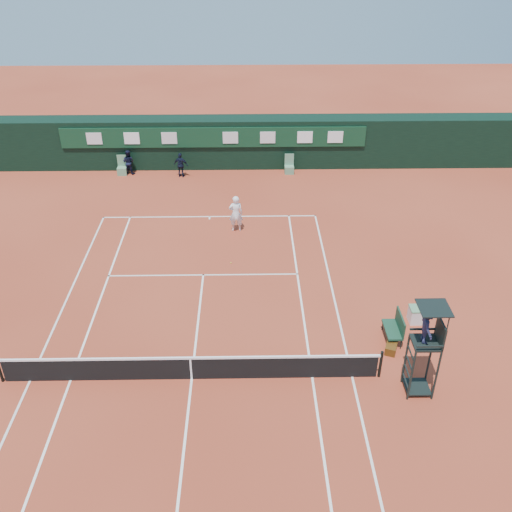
{
  "coord_description": "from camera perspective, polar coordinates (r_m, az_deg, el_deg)",
  "views": [
    {
      "loc": [
        1.94,
        -14.38,
        13.75
      ],
      "look_at": [
        2.3,
        6.0,
        1.2
      ],
      "focal_mm": 40.0,
      "sensor_mm": 36.0,
      "label": 1
    }
  ],
  "objects": [
    {
      "name": "ground",
      "position": [
        19.99,
        -6.44,
        -12.1
      ],
      "size": [
        90.0,
        90.0,
        0.0
      ],
      "primitive_type": "plane",
      "color": "#AF4229",
      "rests_on": "ground"
    },
    {
      "name": "court_lines",
      "position": [
        19.98,
        -6.44,
        -12.08
      ],
      "size": [
        11.05,
        23.85,
        0.01
      ],
      "color": "white",
      "rests_on": "ground"
    },
    {
      "name": "tennis_net",
      "position": [
        19.64,
        -6.53,
        -11.02
      ],
      "size": [
        12.9,
        0.1,
        1.1
      ],
      "color": "black",
      "rests_on": "ground"
    },
    {
      "name": "back_wall",
      "position": [
        35.36,
        -4.17,
        11.28
      ],
      "size": [
        40.0,
        1.65,
        3.0
      ],
      "color": "black",
      "rests_on": "ground"
    },
    {
      "name": "linesman_chair_left",
      "position": [
        35.37,
        -13.22,
        8.45
      ],
      "size": [
        0.55,
        0.5,
        1.15
      ],
      "color": "#60936A",
      "rests_on": "ground"
    },
    {
      "name": "linesman_chair_right",
      "position": [
        34.67,
        3.34,
        8.77
      ],
      "size": [
        0.55,
        0.5,
        1.15
      ],
      "color": "#5E916A",
      "rests_on": "ground"
    },
    {
      "name": "umpire_chair",
      "position": [
        18.61,
        16.76,
        -7.32
      ],
      "size": [
        0.96,
        0.95,
        3.42
      ],
      "color": "black",
      "rests_on": "ground"
    },
    {
      "name": "player_bench",
      "position": [
        21.66,
        13.81,
        -6.86
      ],
      "size": [
        0.56,
        1.2,
        1.1
      ],
      "color": "#183E2A",
      "rests_on": "ground"
    },
    {
      "name": "tennis_bag",
      "position": [
        21.45,
        13.4,
        -8.73
      ],
      "size": [
        0.66,
        0.94,
        0.32
      ],
      "primitive_type": "cube",
      "rotation": [
        0.0,
        0.0,
        -0.36
      ],
      "color": "black",
      "rests_on": "ground"
    },
    {
      "name": "cooler",
      "position": [
        22.9,
        15.75,
        -5.66
      ],
      "size": [
        0.57,
        0.57,
        0.65
      ],
      "color": "silver",
      "rests_on": "ground"
    },
    {
      "name": "tennis_ball",
      "position": [
        25.69,
        -2.53,
        -0.69
      ],
      "size": [
        0.06,
        0.06,
        0.06
      ],
      "primitive_type": "sphere",
      "color": "yellow",
      "rests_on": "ground"
    },
    {
      "name": "player",
      "position": [
        27.89,
        -2.03,
        4.26
      ],
      "size": [
        0.71,
        0.49,
        1.88
      ],
      "primitive_type": "imported",
      "rotation": [
        0.0,
        0.0,
        3.2
      ],
      "color": "white",
      "rests_on": "ground"
    },
    {
      "name": "ball_kid_left",
      "position": [
        35.22,
        -12.64,
        9.16
      ],
      "size": [
        0.85,
        0.75,
        1.47
      ],
      "primitive_type": "imported",
      "rotation": [
        0.0,
        0.0,
        2.84
      ],
      "color": "black",
      "rests_on": "ground"
    },
    {
      "name": "ball_kid_right",
      "position": [
        34.23,
        -7.53,
        9.0
      ],
      "size": [
        0.92,
        0.54,
        1.48
      ],
      "primitive_type": "imported",
      "rotation": [
        0.0,
        0.0,
        2.92
      ],
      "color": "black",
      "rests_on": "ground"
    }
  ]
}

